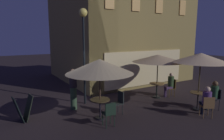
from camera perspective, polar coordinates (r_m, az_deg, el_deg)
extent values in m
plane|color=black|center=(8.89, -9.76, -11.26)|extent=(60.00, 60.00, 0.00)
cube|color=olive|center=(13.17, 8.80, 11.26)|extent=(8.45, 1.78, 7.12)
cube|color=olive|center=(14.09, -10.19, 11.10)|extent=(1.78, 7.84, 7.12)
cube|color=#F5BB63|center=(11.79, 6.94, 18.81)|extent=(0.55, 0.06, 0.95)
cube|color=#F5BB63|center=(12.96, 13.50, 17.77)|extent=(0.55, 0.06, 0.95)
cube|color=#F5BB63|center=(14.50, 19.71, 16.58)|extent=(0.55, 0.06, 0.95)
cube|color=beige|center=(12.32, 9.81, 0.59)|extent=(5.91, 0.08, 2.10)
cylinder|color=black|center=(9.18, -8.03, 2.61)|extent=(0.10, 0.10, 4.08)
sphere|color=#F6DC62|center=(9.18, -8.36, 16.11)|extent=(0.38, 0.38, 0.38)
cube|color=black|center=(8.25, -23.08, -9.96)|extent=(0.36, 0.58, 0.94)
cube|color=black|center=(8.18, -25.55, -10.31)|extent=(0.36, 0.58, 0.94)
cylinder|color=black|center=(10.70, 12.71, -7.66)|extent=(0.40, 0.40, 0.03)
cylinder|color=black|center=(10.60, 12.78, -5.85)|extent=(0.06, 0.06, 0.73)
cylinder|color=olive|center=(10.51, 12.86, -3.85)|extent=(0.76, 0.76, 0.03)
cylinder|color=black|center=(9.51, 23.37, -10.42)|extent=(0.40, 0.40, 0.03)
cylinder|color=black|center=(9.40, 23.51, -8.34)|extent=(0.06, 0.06, 0.76)
cylinder|color=brown|center=(9.29, 23.67, -6.02)|extent=(0.68, 0.68, 0.03)
cylinder|color=black|center=(7.90, -3.43, -13.72)|extent=(0.40, 0.40, 0.03)
cylinder|color=black|center=(7.77, -3.45, -11.28)|extent=(0.06, 0.06, 0.75)
cylinder|color=#483B21|center=(7.64, -3.48, -8.55)|extent=(0.76, 0.76, 0.03)
cylinder|color=black|center=(10.69, 12.72, -7.58)|extent=(0.36, 0.36, 0.06)
cylinder|color=#503A21|center=(10.43, 12.93, -1.95)|extent=(0.05, 0.05, 2.20)
cone|color=tan|center=(10.29, 13.13, 3.33)|extent=(2.60, 2.60, 0.37)
cylinder|color=black|center=(9.50, 23.37, -10.34)|extent=(0.36, 0.36, 0.06)
cylinder|color=#493A20|center=(9.19, 23.86, -3.36)|extent=(0.05, 0.05, 2.43)
cone|color=#E3BD8C|center=(9.03, 24.31, 3.25)|extent=(2.30, 2.30, 0.40)
cylinder|color=black|center=(7.90, -3.43, -13.62)|extent=(0.36, 0.36, 0.06)
cylinder|color=#4A3426|center=(7.53, -3.51, -5.84)|extent=(0.05, 0.05, 2.28)
cone|color=tan|center=(7.34, -3.58, 1.09)|extent=(2.55, 2.55, 0.54)
cylinder|color=brown|center=(10.80, 16.20, -6.54)|extent=(0.03, 0.03, 0.43)
cylinder|color=brown|center=(11.07, 15.41, -6.12)|extent=(0.03, 0.03, 0.43)
cylinder|color=brown|center=(10.96, 17.63, -6.38)|extent=(0.03, 0.03, 0.43)
cylinder|color=brown|center=(11.22, 16.81, -5.98)|extent=(0.03, 0.03, 0.43)
cube|color=brown|center=(10.95, 16.57, -5.08)|extent=(0.49, 0.49, 0.04)
cube|color=brown|center=(10.98, 17.42, -3.72)|extent=(0.16, 0.38, 0.47)
cylinder|color=black|center=(9.57, 26.94, -9.13)|extent=(0.03, 0.03, 0.48)
cylinder|color=black|center=(9.84, 25.97, -8.57)|extent=(0.03, 0.03, 0.48)
cylinder|color=black|center=(9.74, 28.59, -8.95)|extent=(0.03, 0.03, 0.48)
cylinder|color=black|center=(10.00, 27.59, -8.40)|extent=(0.03, 0.03, 0.48)
cube|color=black|center=(9.72, 27.39, -7.31)|extent=(0.55, 0.55, 0.04)
cube|color=black|center=(9.75, 28.41, -5.97)|extent=(0.22, 0.38, 0.41)
cylinder|color=brown|center=(8.85, 23.99, -10.60)|extent=(0.03, 0.03, 0.42)
cylinder|color=brown|center=(8.99, 26.02, -10.43)|extent=(0.03, 0.03, 0.42)
cylinder|color=brown|center=(8.56, 24.92, -11.35)|extent=(0.03, 0.03, 0.42)
cylinder|color=brown|center=(8.70, 27.00, -11.15)|extent=(0.03, 0.03, 0.42)
cube|color=brown|center=(8.70, 25.59, -9.46)|extent=(0.59, 0.59, 0.04)
cube|color=brown|center=(8.47, 26.26, -8.44)|extent=(0.38, 0.26, 0.41)
cylinder|color=black|center=(7.27, -2.75, -13.97)|extent=(0.03, 0.03, 0.46)
cylinder|color=black|center=(7.40, -0.48, -13.55)|extent=(0.03, 0.03, 0.46)
cylinder|color=black|center=(7.02, -1.67, -14.89)|extent=(0.03, 0.03, 0.46)
cylinder|color=black|center=(7.14, 0.67, -14.43)|extent=(0.03, 0.03, 0.46)
cube|color=black|center=(7.11, -1.06, -12.36)|extent=(0.42, 0.42, 0.04)
cube|color=black|center=(6.88, -0.42, -11.18)|extent=(0.39, 0.07, 0.40)
cylinder|color=#212725|center=(7.99, 1.12, -11.79)|extent=(0.03, 0.03, 0.45)
cylinder|color=#212725|center=(8.25, -0.15, -11.10)|extent=(0.03, 0.03, 0.45)
cylinder|color=#212725|center=(8.16, 3.05, -11.33)|extent=(0.03, 0.03, 0.45)
cylinder|color=#212725|center=(8.41, 1.75, -10.68)|extent=(0.03, 0.03, 0.45)
cube|color=#212725|center=(8.12, 1.45, -9.60)|extent=(0.41, 0.41, 0.04)
cube|color=#212725|center=(8.14, 2.53, -7.73)|extent=(0.05, 0.41, 0.46)
cube|color=#5A3F6C|center=(10.87, 15.94, -4.92)|extent=(0.44, 0.41, 0.14)
cylinder|color=#5A3F6C|center=(10.86, 15.14, -6.24)|extent=(0.14, 0.14, 0.49)
cylinder|color=#36502C|center=(10.87, 16.65, -3.34)|extent=(0.31, 0.31, 0.59)
sphere|color=beige|center=(10.80, 16.75, -1.34)|extent=(0.20, 0.20, 0.20)
cube|color=#373D38|center=(9.65, 26.67, -7.41)|extent=(0.46, 0.44, 0.14)
cylinder|color=#373D38|center=(9.64, 25.73, -8.88)|extent=(0.14, 0.14, 0.49)
cylinder|color=#284D2F|center=(9.64, 27.51, -5.75)|extent=(0.31, 0.31, 0.56)
sphere|color=brown|center=(9.56, 27.69, -3.52)|extent=(0.23, 0.23, 0.23)
cube|color=black|center=(8.81, 25.22, -8.87)|extent=(0.47, 0.48, 0.14)
cylinder|color=black|center=(9.02, 24.68, -10.05)|extent=(0.14, 0.14, 0.49)
cylinder|color=#53346B|center=(8.61, 25.75, -7.41)|extent=(0.33, 0.33, 0.55)
sphere|color=beige|center=(8.51, 25.93, -5.03)|extent=(0.21, 0.21, 0.21)
cylinder|color=#324B33|center=(8.85, -11.04, -8.01)|extent=(0.28, 0.28, 0.98)
cylinder|color=black|center=(8.65, -11.20, -3.00)|extent=(0.32, 0.32, 0.60)
sphere|color=brown|center=(8.57, -11.29, -0.41)|extent=(0.21, 0.21, 0.21)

